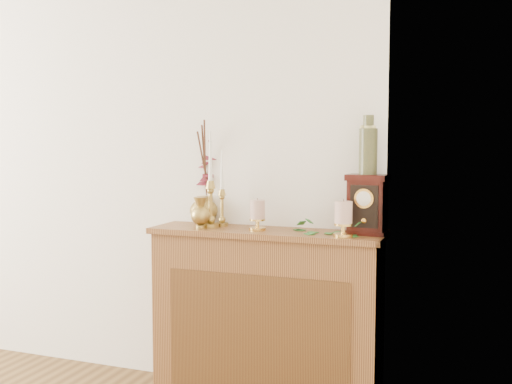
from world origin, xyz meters
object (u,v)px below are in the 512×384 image
at_px(ceramic_vase, 368,148).
at_px(mantel_clock, 367,205).
at_px(candlestick_center, 222,201).
at_px(ginger_jar, 207,177).
at_px(bud_vase, 201,213).
at_px(candlestick_left, 211,196).

bearing_deg(ceramic_vase, mantel_clock, -94.82).
height_order(candlestick_center, mantel_clock, candlestick_center).
bearing_deg(candlestick_center, ceramic_vase, -1.65).
relative_size(ginger_jar, mantel_clock, 1.95).
bearing_deg(candlestick_center, mantel_clock, -1.84).
height_order(candlestick_center, ceramic_vase, ceramic_vase).
relative_size(bud_vase, ceramic_vase, 0.57).
xyz_separation_m(bud_vase, mantel_clock, (0.86, 0.11, 0.06)).
distance_m(ginger_jar, mantel_clock, 0.95).
bearing_deg(ginger_jar, candlestick_left, -59.60).
height_order(ginger_jar, mantel_clock, ginger_jar).
relative_size(candlestick_left, bud_vase, 3.09).
bearing_deg(mantel_clock, candlestick_center, -177.03).
relative_size(candlestick_left, mantel_clock, 1.73).
bearing_deg(candlestick_left, candlestick_center, 67.71).
height_order(candlestick_left, mantel_clock, candlestick_left).
bearing_deg(mantel_clock, ginger_jar, 177.39).
relative_size(mantel_clock, ceramic_vase, 1.02).
xyz_separation_m(candlestick_left, ginger_jar, (-0.10, 0.17, 0.09)).
height_order(candlestick_center, bud_vase, candlestick_center).
bearing_deg(bud_vase, ceramic_vase, 7.19).
bearing_deg(ceramic_vase, candlestick_left, -176.18).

